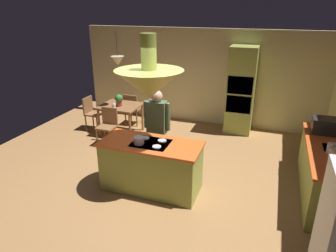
{
  "coord_description": "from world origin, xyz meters",
  "views": [
    {
      "loc": [
        1.85,
        -4.53,
        3.09
      ],
      "look_at": [
        0.1,
        0.4,
        1.0
      ],
      "focal_mm": 32.45,
      "sensor_mm": 36.0,
      "label": 1
    }
  ],
  "objects_px": {
    "oven_tower": "(241,91)",
    "person_at_island": "(157,126)",
    "cooking_pot_on_cooktop": "(139,140)",
    "dining_table": "(121,109)",
    "chair_at_corner": "(91,111)",
    "cup_on_table": "(114,106)",
    "chair_by_back_wall": "(132,107)",
    "canister_tea": "(331,148)",
    "chair_facing_island": "(108,123)",
    "microwave_on_counter": "(325,126)",
    "potted_plant_on_table": "(119,100)",
    "canister_sugar": "(333,154)",
    "kitchen_island": "(151,166)",
    "canister_flour": "(335,157)"
  },
  "relations": [
    {
      "from": "person_at_island",
      "to": "chair_by_back_wall",
      "type": "bearing_deg",
      "value": 126.79
    },
    {
      "from": "microwave_on_counter",
      "to": "dining_table",
      "type": "bearing_deg",
      "value": 172.14
    },
    {
      "from": "oven_tower",
      "to": "canister_sugar",
      "type": "height_order",
      "value": "oven_tower"
    },
    {
      "from": "person_at_island",
      "to": "canister_flour",
      "type": "relative_size",
      "value": 7.79
    },
    {
      "from": "chair_by_back_wall",
      "to": "dining_table",
      "type": "bearing_deg",
      "value": 90.0
    },
    {
      "from": "kitchen_island",
      "to": "canister_tea",
      "type": "relative_size",
      "value": 10.56
    },
    {
      "from": "person_at_island",
      "to": "cooking_pot_on_cooktop",
      "type": "relative_size",
      "value": 9.12
    },
    {
      "from": "person_at_island",
      "to": "microwave_on_counter",
      "type": "bearing_deg",
      "value": 15.06
    },
    {
      "from": "potted_plant_on_table",
      "to": "canister_sugar",
      "type": "xyz_separation_m",
      "value": [
        4.53,
        -1.61,
        0.05
      ]
    },
    {
      "from": "oven_tower",
      "to": "cup_on_table",
      "type": "relative_size",
      "value": 24.3
    },
    {
      "from": "chair_at_corner",
      "to": "canister_tea",
      "type": "bearing_deg",
      "value": -105.52
    },
    {
      "from": "potted_plant_on_table",
      "to": "chair_facing_island",
      "type": "bearing_deg",
      "value": -90.96
    },
    {
      "from": "canister_sugar",
      "to": "chair_facing_island",
      "type": "bearing_deg",
      "value": 167.17
    },
    {
      "from": "oven_tower",
      "to": "potted_plant_on_table",
      "type": "bearing_deg",
      "value": -156.41
    },
    {
      "from": "chair_by_back_wall",
      "to": "kitchen_island",
      "type": "bearing_deg",
      "value": 121.75
    },
    {
      "from": "potted_plant_on_table",
      "to": "canister_tea",
      "type": "height_order",
      "value": "canister_tea"
    },
    {
      "from": "oven_tower",
      "to": "person_at_island",
      "type": "distance_m",
      "value": 2.86
    },
    {
      "from": "potted_plant_on_table",
      "to": "kitchen_island",
      "type": "bearing_deg",
      "value": -50.15
    },
    {
      "from": "kitchen_island",
      "to": "canister_tea",
      "type": "xyz_separation_m",
      "value": [
        2.84,
        0.6,
        0.53
      ]
    },
    {
      "from": "chair_facing_island",
      "to": "canister_tea",
      "type": "distance_m",
      "value": 4.64
    },
    {
      "from": "dining_table",
      "to": "chair_facing_island",
      "type": "bearing_deg",
      "value": -90.0
    },
    {
      "from": "dining_table",
      "to": "cooking_pot_on_cooktop",
      "type": "relative_size",
      "value": 5.41
    },
    {
      "from": "potted_plant_on_table",
      "to": "canister_tea",
      "type": "bearing_deg",
      "value": -17.47
    },
    {
      "from": "dining_table",
      "to": "potted_plant_on_table",
      "type": "xyz_separation_m",
      "value": [
        0.01,
        -0.08,
        0.28
      ]
    },
    {
      "from": "kitchen_island",
      "to": "cooking_pot_on_cooktop",
      "type": "distance_m",
      "value": 0.57
    },
    {
      "from": "canister_flour",
      "to": "canister_sugar",
      "type": "xyz_separation_m",
      "value": [
        0.0,
        0.18,
        -0.03
      ]
    },
    {
      "from": "person_at_island",
      "to": "cup_on_table",
      "type": "height_order",
      "value": "person_at_island"
    },
    {
      "from": "potted_plant_on_table",
      "to": "cooking_pot_on_cooktop",
      "type": "distance_m",
      "value": 2.64
    },
    {
      "from": "kitchen_island",
      "to": "cup_on_table",
      "type": "relative_size",
      "value": 19.46
    },
    {
      "from": "oven_tower",
      "to": "microwave_on_counter",
      "type": "bearing_deg",
      "value": -45.49
    },
    {
      "from": "chair_facing_island",
      "to": "microwave_on_counter",
      "type": "bearing_deg",
      "value": 0.26
    },
    {
      "from": "canister_tea",
      "to": "canister_flour",
      "type": "bearing_deg",
      "value": -90.0
    },
    {
      "from": "chair_at_corner",
      "to": "canister_tea",
      "type": "relative_size",
      "value": 5.25
    },
    {
      "from": "canister_tea",
      "to": "chair_facing_island",
      "type": "bearing_deg",
      "value": 169.34
    },
    {
      "from": "chair_at_corner",
      "to": "cup_on_table",
      "type": "xyz_separation_m",
      "value": [
        0.81,
        -0.21,
        0.3
      ]
    },
    {
      "from": "potted_plant_on_table",
      "to": "canister_tea",
      "type": "distance_m",
      "value": 4.75
    },
    {
      "from": "chair_facing_island",
      "to": "canister_tea",
      "type": "relative_size",
      "value": 5.25
    },
    {
      "from": "dining_table",
      "to": "potted_plant_on_table",
      "type": "bearing_deg",
      "value": -82.7
    },
    {
      "from": "person_at_island",
      "to": "chair_at_corner",
      "type": "bearing_deg",
      "value": 149.41
    },
    {
      "from": "dining_table",
      "to": "potted_plant_on_table",
      "type": "relative_size",
      "value": 3.25
    },
    {
      "from": "canister_flour",
      "to": "cooking_pot_on_cooktop",
      "type": "relative_size",
      "value": 1.17
    },
    {
      "from": "canister_sugar",
      "to": "cooking_pot_on_cooktop",
      "type": "distance_m",
      "value": 3.05
    },
    {
      "from": "chair_at_corner",
      "to": "canister_sugar",
      "type": "height_order",
      "value": "canister_sugar"
    },
    {
      "from": "cup_on_table",
      "to": "cooking_pot_on_cooktop",
      "type": "bearing_deg",
      "value": -51.68
    },
    {
      "from": "cooking_pot_on_cooktop",
      "to": "dining_table",
      "type": "bearing_deg",
      "value": 124.63
    },
    {
      "from": "canister_tea",
      "to": "person_at_island",
      "type": "bearing_deg",
      "value": 178.64
    },
    {
      "from": "canister_flour",
      "to": "oven_tower",
      "type": "bearing_deg",
      "value": 120.08
    },
    {
      "from": "chair_by_back_wall",
      "to": "chair_at_corner",
      "type": "relative_size",
      "value": 1.0
    },
    {
      "from": "chair_facing_island",
      "to": "chair_at_corner",
      "type": "xyz_separation_m",
      "value": [
        -0.87,
        0.65,
        0.0
      ]
    },
    {
      "from": "kitchen_island",
      "to": "canister_flour",
      "type": "bearing_deg",
      "value": 4.81
    }
  ]
}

